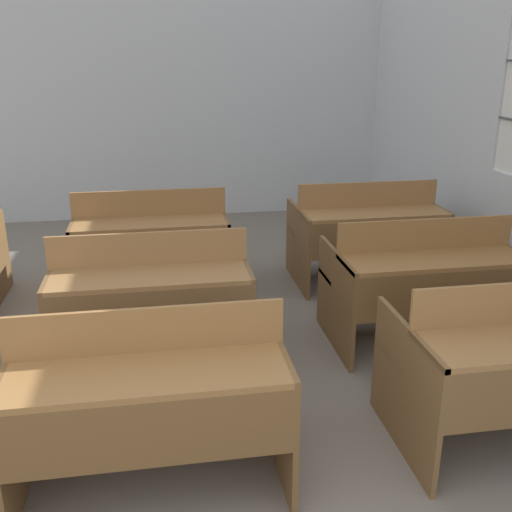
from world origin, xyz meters
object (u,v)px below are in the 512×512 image
bench_second_center (151,297)px  bench_third_center (152,241)px  bench_front_center (150,394)px  bench_second_right (423,279)px  bench_third_right (367,230)px

bench_second_center → bench_third_center: (0.00, 1.20, 0.00)m
bench_front_center → bench_second_right: (1.87, 1.17, 0.00)m
bench_second_center → bench_third_right: size_ratio=1.00×
bench_front_center → bench_third_right: same height
bench_third_center → bench_second_right: bearing=-33.0°
bench_third_right → bench_third_center: bearing=179.8°
bench_third_right → bench_second_center: bearing=-147.5°
bench_second_right → bench_second_center: bearing=180.0°
bench_front_center → bench_third_center: bearing=89.7°
bench_second_right → bench_third_center: 2.21m
bench_second_center → bench_front_center: bearing=-90.4°
bench_second_center → bench_second_right: (1.86, -0.00, 0.00)m
bench_second_center → bench_third_center: size_ratio=1.00×
bench_second_center → bench_third_center: same height
bench_second_right → bench_third_right: bearing=89.2°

